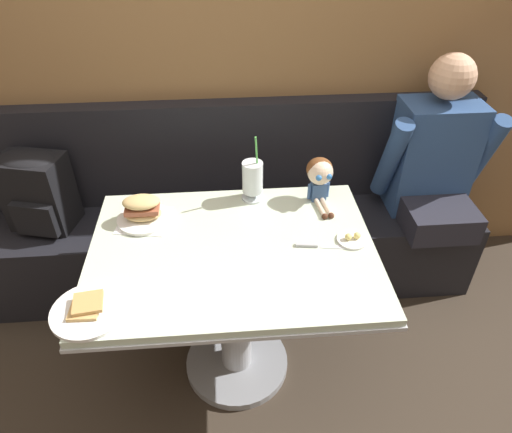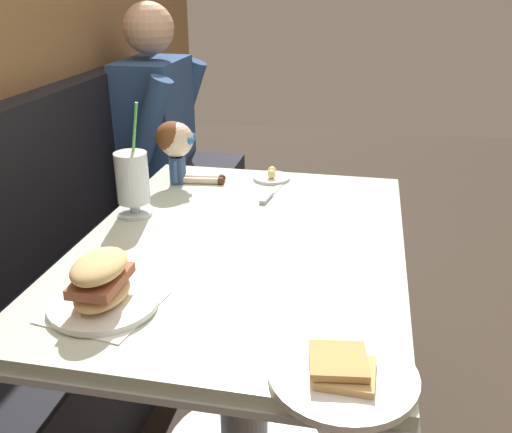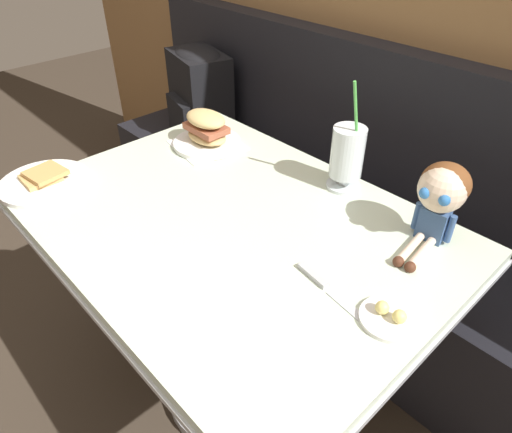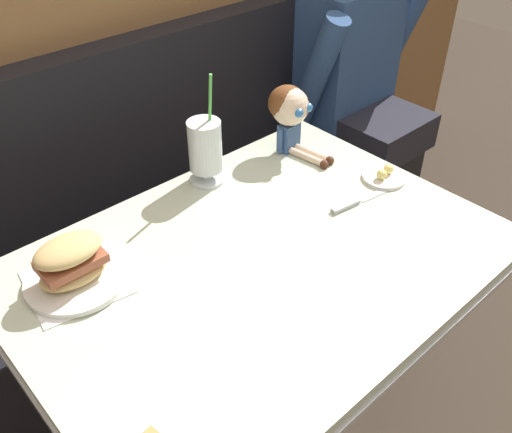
% 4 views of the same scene
% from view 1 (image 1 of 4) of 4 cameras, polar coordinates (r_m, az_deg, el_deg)
% --- Properties ---
extents(ground_plane, '(8.00, 8.00, 0.00)m').
position_cam_1_polar(ground_plane, '(2.23, -2.10, -21.57)').
color(ground_plane, '#382D23').
extents(wood_panel_wall, '(4.40, 0.08, 2.40)m').
position_cam_1_polar(wood_panel_wall, '(2.32, -4.23, 19.34)').
color(wood_panel_wall, olive).
rests_on(wood_panel_wall, ground).
extents(booth_bench, '(2.60, 0.48, 1.00)m').
position_cam_1_polar(booth_bench, '(2.52, -3.22, -1.66)').
color(booth_bench, black).
rests_on(booth_bench, ground).
extents(diner_table, '(1.11, 0.81, 0.74)m').
position_cam_1_polar(diner_table, '(1.91, -2.75, -8.40)').
color(diner_table, beige).
rests_on(diner_table, ground).
extents(toast_plate, '(0.25, 0.25, 0.04)m').
position_cam_1_polar(toast_plate, '(1.64, -20.01, -10.78)').
color(toast_plate, white).
rests_on(toast_plate, diner_table).
extents(milkshake_glass, '(0.10, 0.10, 0.31)m').
position_cam_1_polar(milkshake_glass, '(1.98, -0.43, 4.70)').
color(milkshake_glass, silver).
rests_on(milkshake_glass, diner_table).
extents(sandwich_plate, '(0.23, 0.23, 0.12)m').
position_cam_1_polar(sandwich_plate, '(1.94, -13.82, 0.62)').
color(sandwich_plate, white).
rests_on(sandwich_plate, diner_table).
extents(butter_saucer, '(0.12, 0.12, 0.04)m').
position_cam_1_polar(butter_saucer, '(1.84, 11.82, -2.74)').
color(butter_saucer, white).
rests_on(butter_saucer, diner_table).
extents(butter_knife, '(0.24, 0.05, 0.01)m').
position_cam_1_polar(butter_knife, '(1.79, 7.36, -3.57)').
color(butter_knife, silver).
rests_on(butter_knife, diner_table).
extents(seated_doll, '(0.12, 0.22, 0.20)m').
position_cam_1_polar(seated_doll, '(1.98, 7.92, 5.20)').
color(seated_doll, '#385689').
rests_on(seated_doll, diner_table).
extents(backpack, '(0.34, 0.30, 0.41)m').
position_cam_1_polar(backpack, '(2.48, -25.48, 3.01)').
color(backpack, black).
rests_on(backpack, booth_bench).
extents(diner_patron, '(0.55, 0.48, 0.81)m').
position_cam_1_polar(diner_patron, '(2.48, 21.19, 6.50)').
color(diner_patron, '#2D4C7F').
rests_on(diner_patron, booth_bench).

